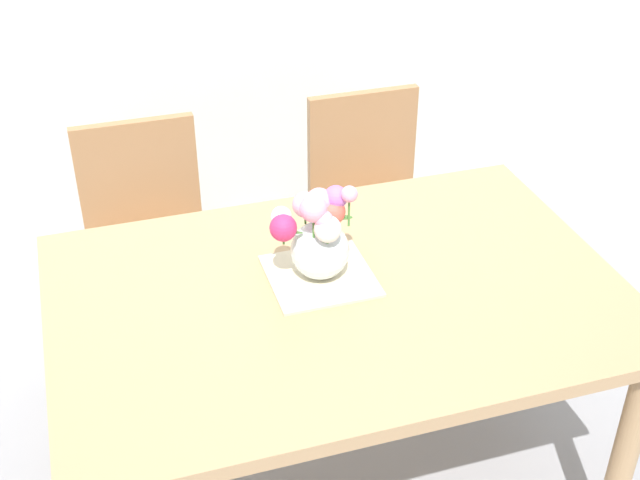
# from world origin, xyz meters

# --- Properties ---
(dining_table) EXTENTS (1.52, 1.03, 0.78)m
(dining_table) POSITION_xyz_m (0.00, 0.00, 0.68)
(dining_table) COLOR tan
(dining_table) RESTS_ON ground_plane
(chair_left) EXTENTS (0.42, 0.42, 0.90)m
(chair_left) POSITION_xyz_m (-0.42, 0.86, 0.52)
(chair_left) COLOR #9E7047
(chair_left) RESTS_ON ground_plane
(chair_right) EXTENTS (0.42, 0.42, 0.90)m
(chair_right) POSITION_xyz_m (0.42, 0.86, 0.52)
(chair_right) COLOR #9E7047
(chair_right) RESTS_ON ground_plane
(placemat) EXTENTS (0.28, 0.28, 0.01)m
(placemat) POSITION_xyz_m (-0.03, 0.07, 0.78)
(placemat) COLOR beige
(placemat) RESTS_ON dining_table
(flower_vase) EXTENTS (0.25, 0.18, 0.27)m
(flower_vase) POSITION_xyz_m (-0.03, 0.07, 0.91)
(flower_vase) COLOR silver
(flower_vase) RESTS_ON placemat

